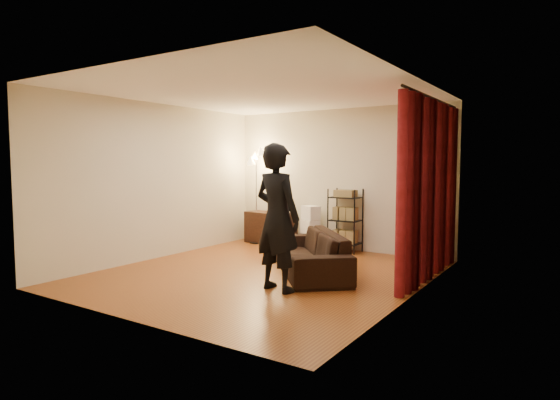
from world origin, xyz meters
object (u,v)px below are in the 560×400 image
Objects in this scene: person at (277,217)px; floor_lamp at (256,197)px; storage_boxes at (311,227)px; sofa at (309,252)px; media_cabinet at (270,228)px; wire_shelf at (345,220)px.

floor_lamp is at bearing -39.87° from person.
storage_boxes is 1.35m from floor_lamp.
media_cabinet is (-1.94, 1.79, 0.01)m from sofa.
storage_boxes reaches higher than media_cabinet.
floor_lamp is (-2.37, 2.79, -0.00)m from person.
wire_shelf reaches higher than sofa.
person is 1.00× the size of floor_lamp.
media_cabinet is at bearing -174.02° from sofa.
sofa is 2.88m from floor_lamp.
person is at bearing -47.00° from media_cabinet.
floor_lamp reaches higher than wire_shelf.
wire_shelf is 2.00m from floor_lamp.
media_cabinet reaches higher than sofa.
sofa is 1.12× the size of floor_lamp.
media_cabinet is 0.94× the size of wire_shelf.
wire_shelf is (-0.27, 1.84, 0.28)m from sofa.
wire_shelf is at bearing 8.93° from media_cabinet.
sofa is at bearing -61.16° from storage_boxes.
person reaches higher than storage_boxes.
person is 1.62× the size of wire_shelf.
media_cabinet is at bearing 172.68° from wire_shelf.
wire_shelf is 0.62× the size of floor_lamp.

